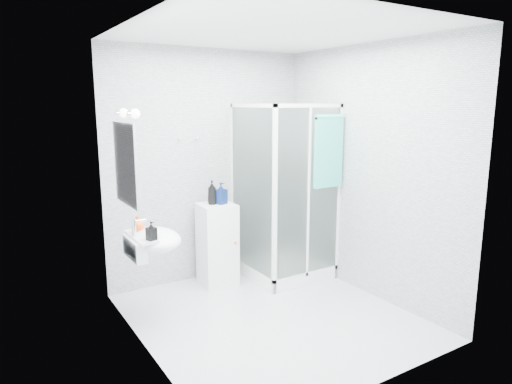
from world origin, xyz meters
TOP-DOWN VIEW (x-y plane):
  - room at (0.00, 0.00)m, footprint 2.40×2.60m
  - shower_enclosure at (0.67, 0.77)m, footprint 0.90×0.95m
  - wall_basin at (-0.99, 0.45)m, footprint 0.46×0.56m
  - mirror at (-1.19, 0.45)m, footprint 0.02×0.60m
  - vanity_lights at (-1.14, 0.45)m, footprint 0.10×0.40m
  - wall_hooks at (-0.25, 1.26)m, footprint 0.23×0.06m
  - storage_cabinet at (-0.05, 1.01)m, footprint 0.40×0.42m
  - hand_towel at (0.98, 0.36)m, footprint 0.37×0.05m
  - shampoo_bottle_a at (-0.09, 1.03)m, footprint 0.12×0.12m
  - shampoo_bottle_b at (0.00, 1.00)m, footprint 0.14×0.14m
  - soap_dispenser_orange at (-1.07, 0.55)m, footprint 0.14×0.14m
  - soap_dispenser_black at (-1.05, 0.26)m, footprint 0.09×0.09m

SIDE VIEW (x-z plane):
  - shower_enclosure at x=0.67m, z-range -0.55..1.45m
  - storage_cabinet at x=-0.05m, z-range 0.00..0.92m
  - wall_basin at x=-0.99m, z-range 0.62..0.97m
  - soap_dispenser_orange at x=-1.07m, z-range 0.86..1.01m
  - soap_dispenser_black at x=-1.05m, z-range 0.86..1.02m
  - shampoo_bottle_b at x=0.00m, z-range 0.92..1.15m
  - shampoo_bottle_a at x=-0.09m, z-range 0.92..1.18m
  - room at x=0.00m, z-range 0.00..2.60m
  - mirror at x=-1.19m, z-range 1.15..1.85m
  - hand_towel at x=0.98m, z-range 1.13..1.91m
  - wall_hooks at x=-0.25m, z-range 1.60..1.64m
  - vanity_lights at x=-1.14m, z-range 1.88..1.96m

